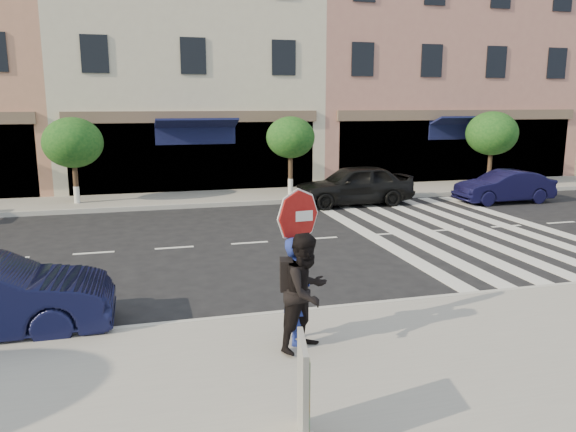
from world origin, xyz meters
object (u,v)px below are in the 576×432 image
object	(u,v)px
photographer	(297,290)
car_far_right	(504,187)
car_far_mid	(354,185)
poster_board	(303,393)
stop_sign	(298,230)
walker	(306,292)

from	to	relation	value
photographer	car_far_right	bearing A→B (deg)	-34.99
photographer	car_far_right	world-z (taller)	photographer
car_far_mid	car_far_right	world-z (taller)	car_far_mid
poster_board	car_far_mid	world-z (taller)	car_far_mid
car_far_mid	poster_board	bearing A→B (deg)	-25.59
car_far_right	car_far_mid	bearing A→B (deg)	-100.17
stop_sign	photographer	xyz separation A→B (m)	(-0.05, -0.12, -0.90)
stop_sign	poster_board	distance (m)	2.95
poster_board	car_far_right	bearing A→B (deg)	59.20
photographer	poster_board	world-z (taller)	photographer
stop_sign	car_far_mid	distance (m)	12.51
photographer	car_far_mid	bearing A→B (deg)	-13.53
photographer	car_far_mid	world-z (taller)	photographer
stop_sign	poster_board	xyz separation A→B (m)	(-0.69, -2.62, -1.15)
stop_sign	poster_board	size ratio (longest dim) A/B	2.03
stop_sign	poster_board	bearing A→B (deg)	-109.96
car_far_right	stop_sign	bearing A→B (deg)	-46.96
photographer	walker	world-z (taller)	walker
stop_sign	car_far_mid	world-z (taller)	stop_sign
stop_sign	car_far_mid	size ratio (longest dim) A/B	0.54
car_far_right	photographer	bearing A→B (deg)	-46.75
stop_sign	car_far_right	world-z (taller)	stop_sign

